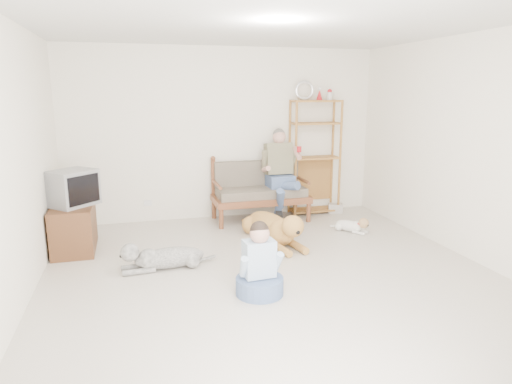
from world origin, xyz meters
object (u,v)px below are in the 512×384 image
object	(u,v)px
loveseat	(259,190)
etagere	(315,156)
tv_stand	(74,228)
golden_retriever	(275,228)

from	to	relation	value
loveseat	etagere	size ratio (longest dim) A/B	0.69
tv_stand	golden_retriever	bearing A→B (deg)	-9.07
loveseat	tv_stand	distance (m)	2.83
loveseat	etagere	bearing A→B (deg)	7.55
tv_stand	golden_retriever	world-z (taller)	tv_stand
etagere	tv_stand	distance (m)	3.87
loveseat	etagere	xyz separation A→B (m)	(0.99, 0.13, 0.48)
tv_stand	etagere	bearing A→B (deg)	13.25
loveseat	golden_retriever	xyz separation A→B (m)	(-0.11, -1.16, -0.28)
etagere	tv_stand	xyz separation A→B (m)	(-3.70, -0.91, -0.67)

